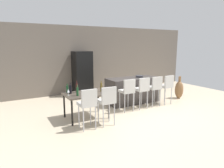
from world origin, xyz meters
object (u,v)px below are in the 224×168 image
bar_chair_left (128,90)px  wine_bottle_corner (70,89)px  wine_bottle_right (101,87)px  floor_vase (179,89)px  dining_chair_near (88,103)px  wine_bottle_near (67,89)px  bar_chair_right (155,87)px  bar_chair_far (167,85)px  dining_table (86,96)px  kitchen_island (133,90)px  bar_chair_middle (142,88)px  wine_glass_middle (68,91)px  fruit_bowl (139,76)px  wine_bottle_far (77,91)px  wine_bottle_left (77,88)px  dining_chair_far (107,100)px  refrigerator (82,73)px

bar_chair_left → wine_bottle_corner: 1.79m
wine_bottle_right → floor_vase: wine_bottle_right is taller
dining_chair_near → wine_bottle_near: bearing=98.6°
bar_chair_right → bar_chair_far: 0.54m
dining_table → dining_chair_near: size_ratio=1.16×
dining_table → floor_vase: bearing=3.8°
kitchen_island → bar_chair_middle: (-0.16, -0.78, 0.24)m
wine_bottle_corner → wine_glass_middle: wine_bottle_corner is taller
wine_bottle_right → fruit_bowl: (1.91, 0.69, 0.08)m
kitchen_island → bar_chair_far: (0.92, -0.78, 0.24)m
wine_bottle_far → floor_vase: wine_bottle_far is taller
wine_bottle_left → kitchen_island: bearing=11.2°
bar_chair_far → wine_bottle_corner: bearing=175.7°
bar_chair_left → bar_chair_far: size_ratio=1.00×
bar_chair_right → wine_bottle_corner: size_ratio=3.38×
wine_bottle_corner → wine_bottle_far: 0.35m
kitchen_island → fruit_bowl: bearing=-5.6°
kitchen_island → wine_bottle_right: (-1.63, -0.72, 0.41)m
dining_chair_near → fruit_bowl: bearing=28.6°
wine_bottle_corner → wine_glass_middle: 0.20m
wine_bottle_left → wine_bottle_far: wine_bottle_left is taller
dining_chair_near → fruit_bowl: dining_chair_near is taller
dining_table → wine_bottle_corner: (-0.40, 0.17, 0.20)m
floor_vase → fruit_bowl: bearing=166.6°
dining_table → dining_chair_far: dining_chair_far is taller
bar_chair_middle → wine_bottle_corner: (-2.34, 0.26, 0.16)m
wine_bottle_near → refrigerator: 2.75m
dining_table → wine_bottle_corner: size_ratio=3.90×
wine_bottle_far → bar_chair_left: bearing=2.7°
dining_chair_near → wine_glass_middle: dining_chair_near is taller
refrigerator → dining_table: bearing=-108.9°
bar_chair_left → wine_bottle_far: size_ratio=3.44×
refrigerator → bar_chair_right: bearing=-61.0°
bar_chair_far → wine_bottle_near: 3.49m
wine_bottle_near → refrigerator: bearing=60.0°
wine_bottle_corner → fruit_bowl: 2.83m
dining_chair_far → wine_bottle_right: (0.20, 0.76, 0.18)m
bar_chair_far → fruit_bowl: 1.02m
bar_chair_left → wine_bottle_near: size_ratio=3.97×
kitchen_island → bar_chair_left: (-0.74, -0.78, 0.24)m
dining_chair_far → dining_chair_near: bearing=-180.0°
bar_chair_middle → bar_chair_far: size_ratio=1.00×
bar_chair_right → floor_vase: 1.64m
wine_glass_middle → fruit_bowl: fruit_bowl is taller
wine_bottle_corner → refrigerator: (1.33, 2.54, 0.06)m
wine_bottle_left → wine_bottle_corner: wine_bottle_left is taller
wine_bottle_far → floor_vase: (4.37, 0.43, -0.50)m
kitchen_island → refrigerator: size_ratio=1.04×
refrigerator → wine_bottle_near: bearing=-120.0°
dining_chair_near → floor_vase: 4.47m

